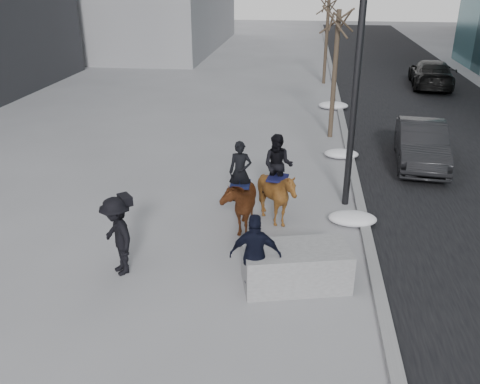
# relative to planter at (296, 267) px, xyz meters

# --- Properties ---
(ground) EXTENTS (120.00, 120.00, 0.00)m
(ground) POSITION_rel_planter_xyz_m (-1.31, 0.02, -0.43)
(ground) COLOR gray
(ground) RESTS_ON ground
(road) EXTENTS (8.00, 90.00, 0.01)m
(road) POSITION_rel_planter_xyz_m (5.69, 10.02, -0.42)
(road) COLOR black
(road) RESTS_ON ground
(curb) EXTENTS (0.25, 90.00, 0.12)m
(curb) POSITION_rel_planter_xyz_m (1.69, 10.02, -0.37)
(curb) COLOR gray
(curb) RESTS_ON ground
(planter) EXTENTS (2.34, 1.54, 0.86)m
(planter) POSITION_rel_planter_xyz_m (0.00, 0.00, 0.00)
(planter) COLOR #99989B
(planter) RESTS_ON ground
(car_near) EXTENTS (1.94, 4.42, 1.41)m
(car_near) POSITION_rel_planter_xyz_m (3.94, 7.71, 0.28)
(car_near) COLOR black
(car_near) RESTS_ON ground
(car_far) EXTENTS (2.58, 5.30, 1.49)m
(car_far) POSITION_rel_planter_xyz_m (6.92, 20.43, 0.31)
(car_far) COLOR black
(car_far) RESTS_ON ground
(tree_near) EXTENTS (1.20, 1.20, 5.25)m
(tree_near) POSITION_rel_planter_xyz_m (1.09, 10.43, 2.20)
(tree_near) COLOR #382F21
(tree_near) RESTS_ON ground
(tree_far) EXTENTS (1.20, 1.20, 5.10)m
(tree_far) POSITION_rel_planter_xyz_m (1.09, 20.68, 2.12)
(tree_far) COLOR #34281E
(tree_far) RESTS_ON ground
(mounted_left) EXTENTS (0.84, 1.76, 2.24)m
(mounted_left) POSITION_rel_planter_xyz_m (-1.47, 2.37, 0.41)
(mounted_left) COLOR #49250E
(mounted_left) RESTS_ON ground
(mounted_right) EXTENTS (1.43, 1.56, 2.33)m
(mounted_right) POSITION_rel_planter_xyz_m (-0.57, 2.78, 0.51)
(mounted_right) COLOR #4E270F
(mounted_right) RESTS_ON ground
(feeder) EXTENTS (1.05, 0.89, 1.75)m
(feeder) POSITION_rel_planter_xyz_m (-0.80, -0.40, 0.45)
(feeder) COLOR black
(feeder) RESTS_ON ground
(camera_crew) EXTENTS (1.23, 1.29, 1.75)m
(camera_crew) POSITION_rel_planter_xyz_m (-3.76, 0.00, 0.46)
(camera_crew) COLOR black
(camera_crew) RESTS_ON ground
(lamppost) EXTENTS (0.25, 1.16, 9.09)m
(lamppost) POSITION_rel_planter_xyz_m (1.29, 4.26, 4.57)
(lamppost) COLOR black
(lamppost) RESTS_ON ground
(snow_piles) EXTENTS (1.38, 12.67, 0.35)m
(snow_piles) POSITION_rel_planter_xyz_m (1.39, 9.33, -0.27)
(snow_piles) COLOR white
(snow_piles) RESTS_ON ground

